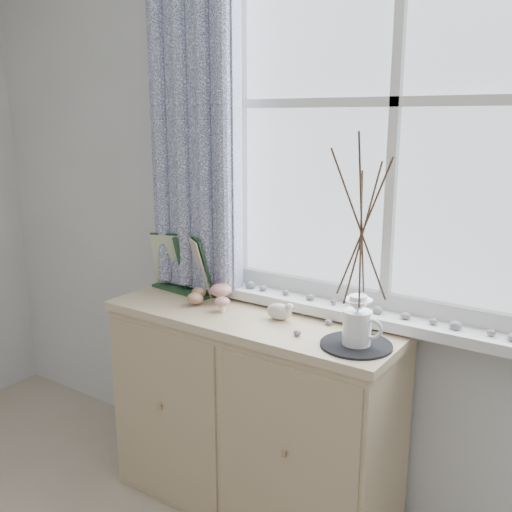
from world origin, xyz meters
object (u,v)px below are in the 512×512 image
Objects in this scene: sideboard at (252,413)px; twig_pitcher at (362,225)px; toadstool_cluster at (221,294)px; botanical_book at (179,264)px.

twig_pitcher is (0.47, -0.06, 0.84)m from sideboard.
sideboard is 0.50m from toadstool_cluster.
twig_pitcher is at bearing -0.80° from botanical_book.
toadstool_cluster is 0.73m from twig_pitcher.
botanical_book is (-0.42, 0.05, 0.55)m from sideboard.
sideboard is at bearing 156.16° from twig_pitcher.
sideboard is 0.96m from twig_pitcher.
toadstool_cluster reaches higher than sideboard.
botanical_book is 0.27m from toadstool_cluster.
botanical_book reaches higher than sideboard.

